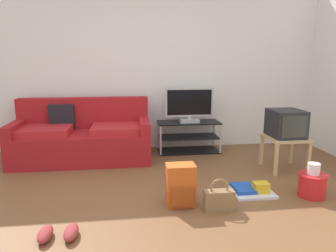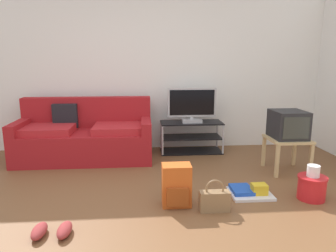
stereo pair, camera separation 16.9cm
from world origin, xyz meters
The scene contains 12 objects.
ground_plane centered at (0.00, 0.00, -0.01)m, with size 9.00×9.80×0.02m, color brown.
wall_back centered at (0.00, 2.45, 1.35)m, with size 9.00×0.10×2.70m, color white.
couch centered at (-0.80, 1.88, 0.33)m, with size 1.93×0.85×0.89m.
tv_stand centered at (0.82, 2.09, 0.24)m, with size 0.97×0.43×0.49m.
flat_tv centered at (0.82, 2.07, 0.75)m, with size 0.75×0.22×0.54m.
side_table centered at (1.93, 1.11, 0.37)m, with size 0.50×0.50×0.45m.
crt_tv centered at (1.93, 1.13, 0.63)m, with size 0.40×0.45×0.36m.
backpack centered at (0.39, 0.24, 0.21)m, with size 0.29×0.27×0.43m.
handbag centered at (0.74, 0.08, 0.11)m, with size 0.29×0.11×0.32m.
cleaning_bucket centered at (1.82, 0.26, 0.15)m, with size 0.30×0.30×0.37m.
sneakers_pair centered at (-0.71, -0.24, 0.04)m, with size 0.32×0.26×0.09m.
floor_tray centered at (1.21, 0.41, 0.04)m, with size 0.44×0.36×0.14m.
Camera 2 is at (0.07, -2.67, 1.44)m, focal length 33.28 mm.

